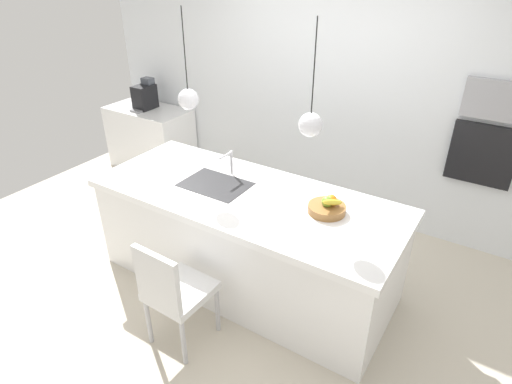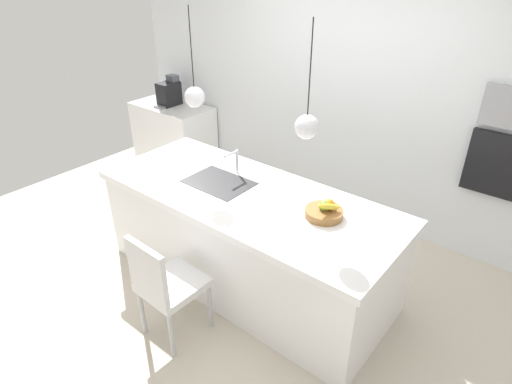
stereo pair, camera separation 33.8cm
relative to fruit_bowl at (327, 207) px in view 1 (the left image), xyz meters
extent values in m
plane|color=beige|center=(-0.67, -0.10, -0.93)|extent=(6.60, 6.60, 0.00)
cube|color=white|center=(-0.67, 1.55, 0.37)|extent=(6.00, 0.10, 2.60)
cube|color=white|center=(-0.67, -0.10, -0.52)|extent=(2.52, 1.00, 0.82)
cube|color=white|center=(-0.67, -0.10, -0.08)|extent=(2.58, 1.06, 0.06)
cube|color=#2D2D30|center=(-0.98, -0.10, -0.05)|extent=(0.56, 0.40, 0.02)
cylinder|color=silver|center=(-0.98, 0.14, 0.06)|extent=(0.02, 0.02, 0.22)
cylinder|color=silver|center=(-0.98, 0.06, 0.16)|extent=(0.02, 0.16, 0.02)
cylinder|color=#9E6B38|center=(0.00, 0.00, -0.02)|extent=(0.28, 0.28, 0.06)
sphere|color=olive|center=(-0.01, 0.00, 0.04)|extent=(0.08, 0.08, 0.08)
sphere|color=olive|center=(0.00, 0.00, 0.04)|extent=(0.08, 0.08, 0.08)
sphere|color=orange|center=(0.01, 0.04, 0.04)|extent=(0.08, 0.08, 0.08)
ellipsoid|color=yellow|center=(0.04, -0.02, 0.06)|extent=(0.14, 0.18, 0.09)
cube|color=white|center=(-3.07, 1.18, -0.52)|extent=(1.10, 0.60, 0.82)
cube|color=black|center=(-3.09, 1.18, 0.04)|extent=(0.20, 0.28, 0.30)
cube|color=gray|center=(-3.09, 1.01, -0.10)|extent=(0.16, 0.08, 0.02)
cube|color=#4C515B|center=(-3.09, 1.26, 0.23)|extent=(0.14, 0.11, 0.08)
cube|color=#9E9EA3|center=(0.84, 1.48, 0.57)|extent=(0.54, 0.08, 0.34)
cube|color=black|center=(0.84, 1.48, 0.07)|extent=(0.56, 0.08, 0.56)
cube|color=silver|center=(-0.70, -0.91, -0.48)|extent=(0.42, 0.45, 0.06)
cube|color=silver|center=(-0.71, -1.11, -0.24)|extent=(0.39, 0.05, 0.43)
cylinder|color=#B2B2B7|center=(-0.52, -0.72, -0.72)|extent=(0.04, 0.04, 0.42)
cylinder|color=#B2B2B7|center=(-0.87, -0.71, -0.72)|extent=(0.04, 0.04, 0.42)
cylinder|color=#B2B2B7|center=(-0.53, -1.10, -0.72)|extent=(0.04, 0.04, 0.42)
cylinder|color=#B2B2B7|center=(-0.88, -1.09, -0.72)|extent=(0.04, 0.04, 0.42)
sphere|color=silver|center=(-1.21, -0.10, 0.65)|extent=(0.17, 0.17, 0.17)
cylinder|color=black|center=(-1.21, -0.10, 1.03)|extent=(0.01, 0.01, 0.60)
sphere|color=silver|center=(-0.14, -0.10, 0.65)|extent=(0.17, 0.17, 0.17)
cylinder|color=black|center=(-0.14, -0.10, 1.03)|extent=(0.01, 0.01, 0.60)
camera|label=1|loc=(1.03, -2.60, 1.66)|focal=30.12mm
camera|label=2|loc=(1.31, -2.41, 1.66)|focal=30.12mm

